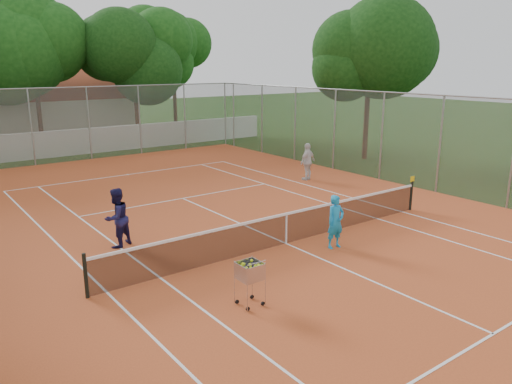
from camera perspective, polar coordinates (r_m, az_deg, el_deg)
ground at (r=14.97m, az=3.45°, el=-5.98°), size 120.00×120.00×0.00m
court_pad at (r=14.97m, az=3.45°, el=-5.94°), size 18.00×34.00×0.02m
court_lines at (r=14.97m, az=3.45°, el=-5.90°), size 10.98×23.78×0.01m
tennis_net at (r=14.80m, az=3.48°, el=-4.13°), size 11.88×0.10×0.98m
perimeter_fence at (r=14.40m, az=3.57°, el=1.50°), size 18.00×34.00×4.00m
boundary_wall at (r=31.38m, az=-19.54°, el=5.44°), size 26.00×0.30×1.50m
clubhouse at (r=40.44m, az=-26.79°, el=8.65°), size 16.40×9.00×4.40m
tropical_trees at (r=33.94m, az=-21.73°, el=13.10°), size 29.00×19.00×10.00m
player_near at (r=14.57m, az=9.07°, el=-3.37°), size 0.60×0.42×1.57m
player_far_left at (r=15.00m, az=-15.63°, el=-2.86°), size 1.05×0.95×1.75m
player_far_right at (r=22.98m, az=5.92°, el=3.48°), size 1.07×0.63×1.71m
ball_hopper at (r=11.12m, az=-0.71°, el=-10.27°), size 0.69×0.69×1.10m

